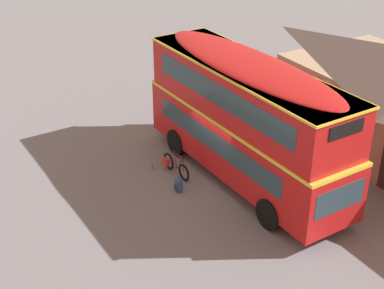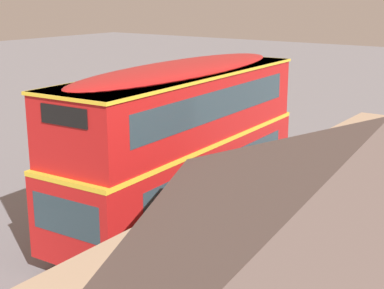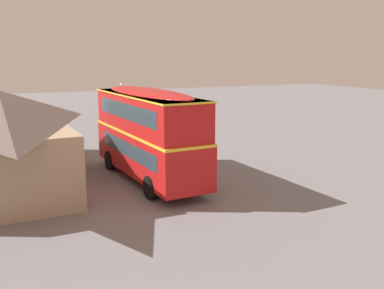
% 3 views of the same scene
% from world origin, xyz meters
% --- Properties ---
extents(ground_plane, '(120.00, 120.00, 0.00)m').
position_xyz_m(ground_plane, '(0.00, 0.00, 0.00)').
color(ground_plane, slate).
extents(double_decker_bus, '(9.82, 3.10, 4.79)m').
position_xyz_m(double_decker_bus, '(0.36, 0.53, 2.64)').
color(double_decker_bus, black).
rests_on(double_decker_bus, ground).
extents(touring_bicycle, '(1.73, 0.58, 0.98)m').
position_xyz_m(touring_bicycle, '(-1.18, -1.64, 0.37)').
color(touring_bicycle, black).
rests_on(touring_bicycle, ground).
extents(backpack_on_ground, '(0.32, 0.29, 0.53)m').
position_xyz_m(backpack_on_ground, '(-0.02, -2.08, 0.27)').
color(backpack_on_ground, '#2D4C7A').
rests_on(backpack_on_ground, ground).
extents(water_bottle_red_squeeze, '(0.07, 0.07, 0.24)m').
position_xyz_m(water_bottle_red_squeeze, '(-1.94, -2.25, 0.11)').
color(water_bottle_red_squeeze, '#D84C33').
rests_on(water_bottle_red_squeeze, ground).
extents(pub_building, '(14.58, 6.28, 4.72)m').
position_xyz_m(pub_building, '(3.72, 7.45, 2.41)').
color(pub_building, tan).
rests_on(pub_building, ground).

